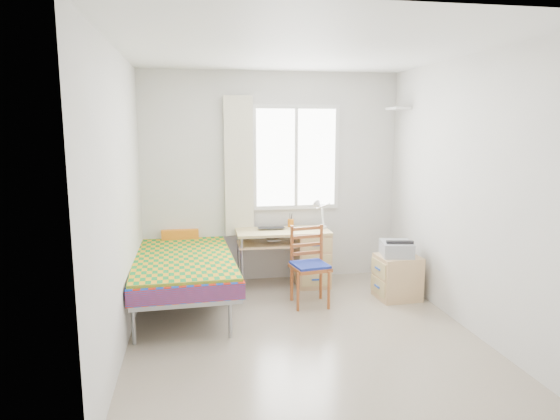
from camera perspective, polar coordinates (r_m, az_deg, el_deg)
The scene contains 17 objects.
floor at distance 4.90m, azimuth 2.45°, elevation -13.78°, with size 3.50×3.50×0.00m, color #BCAD93.
ceiling at distance 4.54m, azimuth 2.70°, elevation 17.90°, with size 3.50×3.50×0.00m, color white.
wall_back at distance 6.25m, azimuth -0.92°, elevation 3.70°, with size 3.20×3.20×0.00m, color silver.
wall_left at distance 4.48m, azimuth -17.84°, elevation 0.87°, with size 3.50×3.50×0.00m, color silver.
wall_right at distance 5.13m, azimuth 20.30°, elevation 1.80°, with size 3.50×3.50×0.00m, color silver.
window at distance 6.26m, azimuth 1.84°, elevation 6.00°, with size 1.10×0.04×1.30m.
curtain at distance 6.11m, azimuth -4.72°, elevation 4.94°, with size 0.35×0.05×1.70m, color white.
floating_shelf at distance 6.30m, azimuth 13.37°, elevation 11.23°, with size 0.20×0.32×0.03m, color white.
bed at distance 5.68m, azimuth -10.99°, elevation -5.58°, with size 1.14×2.29×0.98m.
desk at distance 6.15m, azimuth 3.00°, elevation -5.12°, with size 1.13×0.53×0.70m.
chair at distance 5.50m, azimuth 3.41°, elevation -5.76°, with size 0.43×0.43×0.87m.
cabinet at distance 5.86m, azimuth 13.24°, elevation -7.48°, with size 0.48×0.43×0.50m.
printer at distance 5.79m, azimuth 13.16°, elevation -4.26°, with size 0.40×0.44×0.17m.
laptop at distance 6.02m, azimuth -0.94°, elevation -2.20°, with size 0.32×0.21×0.03m, color black.
pen_cup at distance 6.22m, azimuth 1.23°, elevation -1.50°, with size 0.08×0.08×0.10m, color orange.
task_lamp at distance 5.99m, azimuth 4.63°, elevation -0.13°, with size 0.22×0.31×0.38m.
book at distance 6.03m, azimuth -1.66°, elevation -3.37°, with size 0.16×0.22×0.02m, color gray.
Camera 1 is at (-0.98, -4.39, 1.95)m, focal length 32.00 mm.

